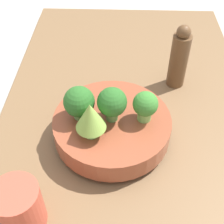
% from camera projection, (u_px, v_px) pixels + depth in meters
% --- Properties ---
extents(ground_plane, '(6.00, 6.00, 0.00)m').
position_uv_depth(ground_plane, '(127.00, 138.00, 0.75)').
color(ground_plane, '#ADA89E').
extents(table, '(1.18, 0.63, 0.03)m').
position_uv_depth(table, '(128.00, 134.00, 0.74)').
color(table, brown).
rests_on(table, ground_plane).
extents(bowl, '(0.26, 0.26, 0.06)m').
position_uv_depth(bowl, '(112.00, 127.00, 0.69)').
color(bowl, brown).
rests_on(bowl, table).
extents(broccoli_floret_center, '(0.06, 0.06, 0.08)m').
position_uv_depth(broccoli_floret_center, '(112.00, 103.00, 0.64)').
color(broccoli_floret_center, '#609347').
rests_on(broccoli_floret_center, bowl).
extents(broccoli_floret_front, '(0.05, 0.05, 0.07)m').
position_uv_depth(broccoli_floret_front, '(145.00, 105.00, 0.64)').
color(broccoli_floret_front, '#7AB256').
rests_on(broccoli_floret_front, bowl).
extents(romanesco_piece_far, '(0.06, 0.06, 0.08)m').
position_uv_depth(romanesco_piece_far, '(90.00, 117.00, 0.60)').
color(romanesco_piece_far, '#7AB256').
rests_on(romanesco_piece_far, bowl).
extents(broccoli_floret_back, '(0.07, 0.07, 0.08)m').
position_uv_depth(broccoli_floret_back, '(79.00, 102.00, 0.64)').
color(broccoli_floret_back, '#609347').
rests_on(broccoli_floret_back, bowl).
extents(cup, '(0.08, 0.08, 0.10)m').
position_uv_depth(cup, '(19.00, 207.00, 0.54)').
color(cup, '#C64C38').
rests_on(cup, table).
extents(pepper_mill, '(0.05, 0.05, 0.17)m').
position_uv_depth(pepper_mill, '(179.00, 58.00, 0.79)').
color(pepper_mill, brown).
rests_on(pepper_mill, table).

